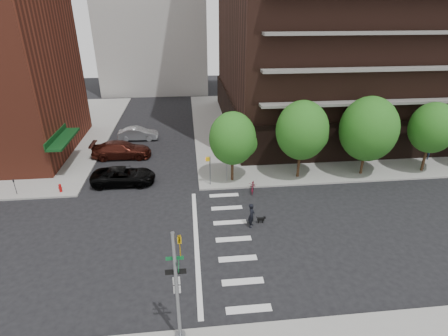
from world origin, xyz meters
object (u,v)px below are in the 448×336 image
(parked_car_maroon, at_px, (122,150))
(parked_car_black, at_px, (124,176))
(pedestrian_far, at_px, (428,150))
(parked_car_silver, at_px, (138,134))
(traffic_signal, at_px, (178,298))
(scooter, at_px, (253,186))
(dog_walker, at_px, (252,215))
(fire_hydrant, at_px, (60,187))

(parked_car_maroon, bearing_deg, parked_car_black, -168.63)
(parked_car_black, bearing_deg, pedestrian_far, -84.67)
(parked_car_black, xyz_separation_m, parked_car_silver, (0.00, 11.12, -0.01))
(traffic_signal, xyz_separation_m, pedestrian_far, (24.60, 18.49, -1.60))
(parked_car_silver, bearing_deg, parked_car_black, -178.77)
(scooter, distance_m, dog_walker, 5.25)
(fire_hydrant, bearing_deg, traffic_signal, -56.74)
(traffic_signal, bearing_deg, pedestrian_far, 36.94)
(fire_hydrant, bearing_deg, parked_car_maroon, 61.42)
(fire_hydrant, height_order, parked_car_maroon, parked_car_maroon)
(traffic_signal, bearing_deg, scooter, 66.87)
(traffic_signal, relative_size, fire_hydrant, 8.20)
(parked_car_silver, distance_m, pedestrian_far, 31.00)
(fire_hydrant, distance_m, parked_car_maroon, 8.19)
(parked_car_maroon, relative_size, pedestrian_far, 3.13)
(dog_walker, bearing_deg, traffic_signal, 172.62)
(traffic_signal, distance_m, pedestrian_far, 30.82)
(parked_car_black, bearing_deg, fire_hydrant, 104.96)
(parked_car_black, distance_m, parked_car_silver, 11.12)
(parked_car_maroon, bearing_deg, parked_car_silver, -10.80)
(parked_car_maroon, height_order, dog_walker, dog_walker)
(traffic_signal, height_order, parked_car_maroon, traffic_signal)
(fire_hydrant, distance_m, pedestrian_far, 34.78)
(scooter, xyz_separation_m, pedestrian_far, (18.62, 4.50, 0.63))
(parked_car_silver, height_order, scooter, parked_car_silver)
(parked_car_silver, bearing_deg, fire_hydrant, 159.14)
(parked_car_black, relative_size, scooter, 3.03)
(traffic_signal, bearing_deg, fire_hydrant, 123.26)
(fire_hydrant, bearing_deg, dog_walker, -23.25)
(parked_car_maroon, bearing_deg, fire_hydrant, 152.54)
(parked_car_black, relative_size, parked_car_silver, 1.21)
(parked_car_maroon, bearing_deg, traffic_signal, -163.66)
(dog_walker, xyz_separation_m, pedestrian_far, (19.68, 9.62, 0.18))
(dog_walker, distance_m, pedestrian_far, 21.91)
(parked_car_maroon, xyz_separation_m, scooter, (12.09, -8.49, -0.39))
(parked_car_maroon, distance_m, scooter, 14.78)
(scooter, bearing_deg, traffic_signal, -99.88)
(fire_hydrant, bearing_deg, scooter, -4.64)
(parked_car_maroon, height_order, scooter, parked_car_maroon)
(parked_car_black, xyz_separation_m, scooter, (11.01, -2.50, -0.28))
(traffic_signal, height_order, pedestrian_far, traffic_signal)
(fire_hydrant, distance_m, dog_walker, 16.27)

